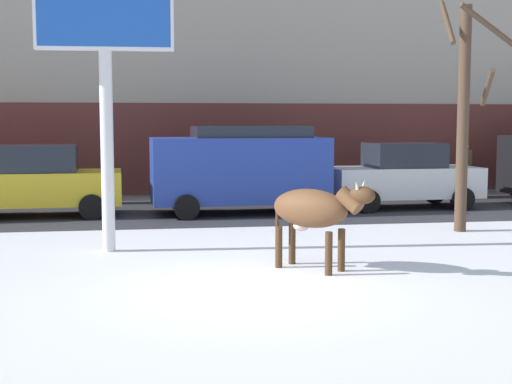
# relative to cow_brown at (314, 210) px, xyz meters

# --- Properties ---
(ground_plane) EXTENTS (120.00, 120.00, 0.00)m
(ground_plane) POSITION_rel_cow_brown_xyz_m (-1.23, -1.25, -0.99)
(ground_plane) COLOR white
(road_strip) EXTENTS (60.00, 5.60, 0.01)m
(road_strip) POSITION_rel_cow_brown_xyz_m (-1.23, 7.67, -0.99)
(road_strip) COLOR #333338
(road_strip) RESTS_ON ground
(building_facade) EXTENTS (44.00, 6.10, 13.00)m
(building_facade) POSITION_rel_cow_brown_xyz_m (-1.23, 13.80, 5.49)
(building_facade) COLOR #A39989
(building_facade) RESTS_ON ground
(cow_brown) EXTENTS (1.61, 1.66, 1.54)m
(cow_brown) POSITION_rel_cow_brown_xyz_m (0.00, 0.00, 0.00)
(cow_brown) COLOR brown
(cow_brown) RESTS_ON ground
(billboard) EXTENTS (2.53, 0.29, 5.56)m
(billboard) POSITION_rel_cow_brown_xyz_m (-3.42, 2.23, 3.32)
(billboard) COLOR silver
(billboard) RESTS_ON ground
(car_yellow_sedan) EXTENTS (4.27, 2.12, 1.84)m
(car_yellow_sedan) POSITION_rel_cow_brown_xyz_m (-5.47, 7.47, -0.09)
(car_yellow_sedan) COLOR gold
(car_yellow_sedan) RESTS_ON ground
(car_blue_van) EXTENTS (4.68, 2.27, 2.32)m
(car_blue_van) POSITION_rel_cow_brown_xyz_m (-0.26, 7.27, 0.25)
(car_blue_van) COLOR #233D9E
(car_blue_van) RESTS_ON ground
(car_white_sedan) EXTENTS (4.27, 2.12, 1.84)m
(car_white_sedan) POSITION_rel_cow_brown_xyz_m (4.45, 7.80, -0.09)
(car_white_sedan) COLOR white
(car_white_sedan) RESTS_ON ground
(pedestrian_near_billboard) EXTENTS (0.36, 0.24, 1.73)m
(pedestrian_near_billboard) POSITION_rel_cow_brown_xyz_m (7.60, 10.61, -0.11)
(pedestrian_near_billboard) COLOR #282833
(pedestrian_near_billboard) RESTS_ON ground
(pedestrian_by_cars) EXTENTS (0.36, 0.24, 1.73)m
(pedestrian_by_cars) POSITION_rel_cow_brown_xyz_m (-0.05, 10.61, -0.11)
(pedestrian_by_cars) COLOR #282833
(pedestrian_by_cars) RESTS_ON ground
(bare_tree_left_lot) EXTENTS (1.43, 1.39, 5.11)m
(bare_tree_left_lot) POSITION_rel_cow_brown_xyz_m (4.21, 3.51, 1.72)
(bare_tree_left_lot) COLOR #4C3828
(bare_tree_left_lot) RESTS_ON ground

